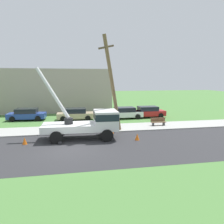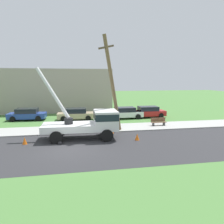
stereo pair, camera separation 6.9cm
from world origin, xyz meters
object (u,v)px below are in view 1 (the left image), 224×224
at_px(traffic_cone_behind, 25,141).
at_px(parked_sedan_blue, 27,114).
at_px(leaning_utility_pole, 112,84).
at_px(traffic_cone_ahead, 137,137).
at_px(traffic_cone_curbside, 112,130).
at_px(parked_sedan_red, 148,112).
at_px(utility_truck, 90,122).
at_px(park_bench, 158,122).
at_px(parked_sedan_tan, 75,114).
at_px(parked_sedan_white, 125,113).

xyz_separation_m(traffic_cone_behind, parked_sedan_blue, (-1.71, 10.44, 0.43)).
height_order(leaning_utility_pole, parked_sedan_blue, leaning_utility_pole).
bearing_deg(traffic_cone_ahead, traffic_cone_curbside, 122.31).
bearing_deg(traffic_cone_behind, traffic_cone_curbside, 16.13).
bearing_deg(parked_sedan_red, utility_truck, -133.24).
distance_m(utility_truck, traffic_cone_behind, 5.32).
distance_m(traffic_cone_curbside, park_bench, 5.82).
xyz_separation_m(leaning_utility_pole, parked_sedan_red, (6.11, 7.21, -3.82)).
height_order(leaning_utility_pole, parked_sedan_tan, leaning_utility_pole).
bearing_deg(traffic_cone_behind, utility_truck, 8.94).
relative_size(parked_sedan_blue, parked_sedan_white, 1.01).
bearing_deg(parked_sedan_red, leaning_utility_pole, -130.29).
xyz_separation_m(utility_truck, park_bench, (7.50, 3.40, -0.95)).
height_order(traffic_cone_ahead, parked_sedan_blue, parked_sedan_blue).
height_order(utility_truck, park_bench, utility_truck).
xyz_separation_m(traffic_cone_curbside, parked_sedan_tan, (-3.11, 7.39, 0.43)).
bearing_deg(parked_sedan_white, parked_sedan_tan, 178.78).
relative_size(utility_truck, parked_sedan_blue, 1.50).
height_order(utility_truck, parked_sedan_red, utility_truck).
height_order(traffic_cone_curbside, parked_sedan_white, parked_sedan_white).
distance_m(parked_sedan_white, park_bench, 5.67).
distance_m(parked_sedan_tan, parked_sedan_red, 9.33).
xyz_separation_m(traffic_cone_ahead, parked_sedan_white, (1.41, 9.84, 0.43)).
bearing_deg(parked_sedan_red, parked_sedan_white, -174.91).
bearing_deg(utility_truck, parked_sedan_blue, 125.43).
relative_size(leaning_utility_pole, traffic_cone_ahead, 15.76).
distance_m(leaning_utility_pole, parked_sedan_tan, 8.65).
xyz_separation_m(traffic_cone_curbside, parked_sedan_white, (3.04, 7.26, 0.43)).
xyz_separation_m(traffic_cone_curbside, park_bench, (5.42, 2.12, 0.18)).
xyz_separation_m(leaning_utility_pole, parked_sedan_tan, (-3.21, 7.06, -3.82)).
xyz_separation_m(traffic_cone_behind, parked_sedan_tan, (4.11, 9.48, 0.43)).
bearing_deg(traffic_cone_behind, park_bench, 18.42).
xyz_separation_m(traffic_cone_curbside, parked_sedan_red, (6.21, 7.54, 0.43)).
relative_size(traffic_cone_curbside, parked_sedan_blue, 0.12).
distance_m(parked_sedan_blue, park_bench, 15.65).
bearing_deg(parked_sedan_blue, traffic_cone_ahead, -45.96).
relative_size(traffic_cone_ahead, parked_sedan_blue, 0.12).
bearing_deg(park_bench, parked_sedan_blue, 156.54).
bearing_deg(traffic_cone_curbside, leaning_utility_pole, 73.21).
bearing_deg(parked_sedan_blue, parked_sedan_red, -3.06).
distance_m(traffic_cone_curbside, parked_sedan_tan, 8.03).
height_order(parked_sedan_blue, parked_sedan_white, same).
bearing_deg(traffic_cone_ahead, utility_truck, 160.74).
distance_m(traffic_cone_ahead, parked_sedan_red, 11.12).
distance_m(traffic_cone_ahead, parked_sedan_tan, 11.05).
relative_size(leaning_utility_pole, parked_sedan_white, 1.99).
xyz_separation_m(leaning_utility_pole, traffic_cone_curbside, (-0.10, -0.33, -4.25)).
xyz_separation_m(utility_truck, traffic_cone_behind, (-5.14, -0.81, -1.13)).
bearing_deg(traffic_cone_curbside, traffic_cone_ahead, -57.69).
xyz_separation_m(parked_sedan_white, park_bench, (2.38, -5.14, -0.25)).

